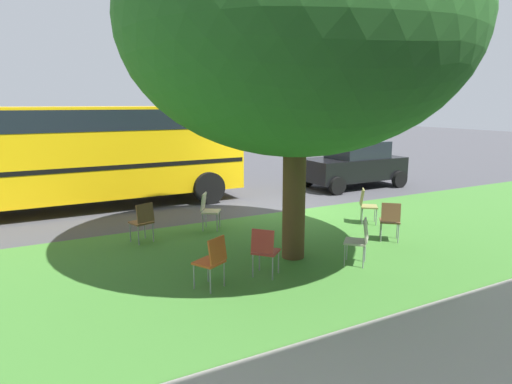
% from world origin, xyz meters
% --- Properties ---
extents(ground, '(80.00, 80.00, 0.00)m').
position_xyz_m(ground, '(0.00, 0.00, 0.00)').
color(ground, '#424247').
extents(grass_verge, '(48.00, 6.00, 0.01)m').
position_xyz_m(grass_verge, '(0.00, 3.20, 0.00)').
color(grass_verge, '#3D752D').
rests_on(grass_verge, ground).
extents(street_tree, '(6.36, 6.36, 6.71)m').
position_xyz_m(street_tree, '(1.81, 3.46, 4.35)').
color(street_tree, brown).
rests_on(street_tree, ground).
extents(chair_0, '(0.59, 0.59, 0.88)m').
position_xyz_m(chair_0, '(0.96, 4.40, 0.52)').
color(chair_0, '#ADA393').
rests_on(chair_0, ground).
extents(chair_1, '(0.58, 0.58, 0.88)m').
position_xyz_m(chair_1, '(-1.16, 2.22, 0.52)').
color(chair_1, olive).
rests_on(chair_1, ground).
extents(chair_2, '(0.59, 0.59, 0.88)m').
position_xyz_m(chair_2, '(2.81, 4.09, 0.52)').
color(chair_2, '#B7332D').
rests_on(chair_2, ground).
extents(chair_3, '(0.59, 0.59, 0.88)m').
position_xyz_m(chair_3, '(-0.60, 3.61, 0.52)').
color(chair_3, brown).
rests_on(chair_3, ground).
extents(chair_4, '(0.58, 0.58, 0.88)m').
position_xyz_m(chair_4, '(2.52, 0.83, 0.52)').
color(chair_4, beige).
rests_on(chair_4, ground).
extents(chair_5, '(0.52, 0.52, 0.88)m').
position_xyz_m(chair_5, '(4.16, 1.14, 0.52)').
color(chair_5, brown).
rests_on(chair_5, ground).
extents(chair_6, '(0.56, 0.57, 0.88)m').
position_xyz_m(chair_6, '(3.80, 4.13, 0.52)').
color(chair_6, '#C64C1E').
rests_on(chair_6, ground).
extents(parked_car, '(3.70, 1.92, 1.65)m').
position_xyz_m(parked_car, '(-4.22, -1.81, 0.84)').
color(parked_car, black).
rests_on(parked_car, ground).
extents(school_bus, '(10.40, 2.80, 2.88)m').
position_xyz_m(school_bus, '(5.44, -3.01, 1.76)').
color(school_bus, yellow).
rests_on(school_bus, ground).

